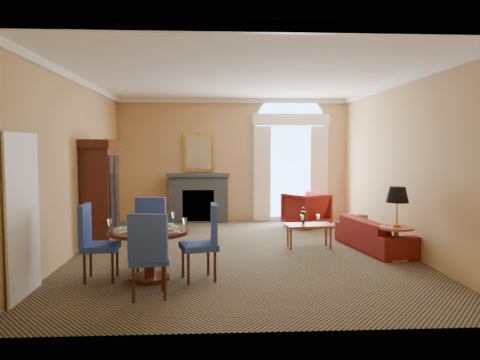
{
  "coord_description": "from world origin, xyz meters",
  "views": [
    {
      "loc": [
        -0.5,
        -8.49,
        1.93
      ],
      "look_at": [
        0.0,
        0.5,
        1.3
      ],
      "focal_mm": 35.0,
      "sensor_mm": 36.0,
      "label": 1
    }
  ],
  "objects": [
    {
      "name": "dining_chair_east",
      "position": [
        -0.62,
        -1.77,
        0.63
      ],
      "size": [
        0.61,
        0.61,
        1.11
      ],
      "rotation": [
        0.0,
        0.0,
        1.83
      ],
      "color": "#27449B",
      "rests_on": "ground"
    },
    {
      "name": "sofa",
      "position": [
        2.55,
        0.08,
        0.29
      ],
      "size": [
        1.1,
        2.11,
        0.59
      ],
      "primitive_type": "imported",
      "rotation": [
        0.0,
        0.0,
        1.73
      ],
      "color": "maroon",
      "rests_on": "ground"
    },
    {
      "name": "side_table",
      "position": [
        2.6,
        -0.78,
        0.8
      ],
      "size": [
        0.58,
        0.58,
        1.24
      ],
      "color": "#A95132",
      "rests_on": "ground"
    },
    {
      "name": "armchair",
      "position": [
        1.74,
        2.7,
        0.42
      ],
      "size": [
        1.25,
        1.26,
        0.84
      ],
      "primitive_type": "imported",
      "rotation": [
        0.0,
        0.0,
        3.72
      ],
      "color": "maroon",
      "rests_on": "ground"
    },
    {
      "name": "coffee_table",
      "position": [
        1.32,
        0.32,
        0.42
      ],
      "size": [
        0.93,
        0.56,
        0.76
      ],
      "rotation": [
        0.0,
        0.0,
        0.07
      ],
      "color": "#A95132",
      "rests_on": "ground"
    },
    {
      "name": "dining_chair_west",
      "position": [
        -2.25,
        -1.71,
        0.63
      ],
      "size": [
        0.52,
        0.51,
        1.11
      ],
      "rotation": [
        0.0,
        0.0,
        -1.54
      ],
      "color": "#27449B",
      "rests_on": "ground"
    },
    {
      "name": "dining_chair_north",
      "position": [
        -1.53,
        -0.94,
        0.63
      ],
      "size": [
        0.55,
        0.56,
        1.11
      ],
      "rotation": [
        0.0,
        0.0,
        3.25
      ],
      "color": "#27449B",
      "rests_on": "ground"
    },
    {
      "name": "dining_chair_south",
      "position": [
        -1.34,
        -2.62,
        0.63
      ],
      "size": [
        0.57,
        0.58,
        1.11
      ],
      "rotation": [
        0.0,
        0.0,
        0.18
      ],
      "color": "#27449B",
      "rests_on": "ground"
    },
    {
      "name": "room_envelope",
      "position": [
        -0.03,
        0.67,
        2.51
      ],
      "size": [
        6.04,
        7.52,
        3.45
      ],
      "color": "tan",
      "rests_on": "ground"
    },
    {
      "name": "armoire",
      "position": [
        -2.72,
        0.71,
        1.0
      ],
      "size": [
        0.6,
        1.06,
        2.08
      ],
      "color": "#3B150D",
      "rests_on": "ground"
    },
    {
      "name": "ground",
      "position": [
        0.0,
        0.0,
        0.0
      ],
      "size": [
        7.5,
        7.5,
        0.0
      ],
      "primitive_type": "plane",
      "color": "#111238",
      "rests_on": "ground"
    },
    {
      "name": "dining_table",
      "position": [
        -1.44,
        -1.73,
        0.55
      ],
      "size": [
        1.17,
        1.17,
        0.94
      ],
      "color": "#3B150D",
      "rests_on": "ground"
    }
  ]
}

